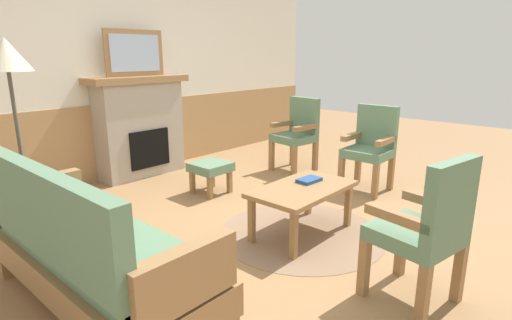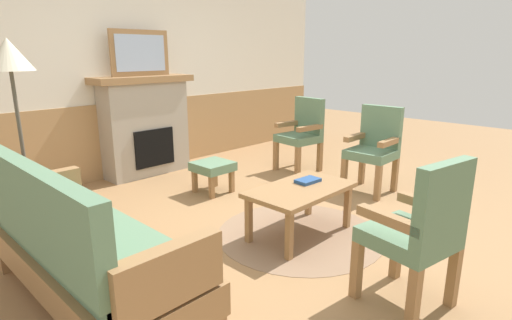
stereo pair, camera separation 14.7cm
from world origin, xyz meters
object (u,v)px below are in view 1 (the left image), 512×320
Objects in this scene: footstool at (211,169)px; book_on_table at (309,180)px; armchair_by_window_left at (371,144)px; framed_picture at (135,53)px; fireplace at (140,126)px; couch at (91,250)px; armchair_near_fireplace at (298,131)px; armchair_front_left at (427,225)px; coffee_table at (303,193)px; floor_lamp_by_couch at (8,68)px.

book_on_table is at bearing -91.87° from footstool.
framed_picture is at bearing 120.01° from armchair_by_window_left.
fireplace is at bearing 95.03° from footstool.
couch is 3.30m from armchair_by_window_left.
armchair_near_fireplace and armchair_front_left have the same top height.
framed_picture is at bearing 87.90° from coffee_table.
book_on_table is at bearing 67.45° from armchair_front_left.
coffee_table is 0.98× the size of armchair_front_left.
armchair_near_fireplace is at bearing -41.23° from fireplace.
framed_picture is 2.81m from book_on_table.
fireplace is at bearing 138.77° from armchair_near_fireplace.
couch and armchair_by_window_left have the same top height.
coffee_table is 2.54m from floor_lamp_by_couch.
book_on_table is 0.23× the size of armchair_front_left.
armchair_near_fireplace is at bearing 84.10° from armchair_by_window_left.
couch is at bearing -128.87° from fireplace.
armchair_front_left is at bearing -145.34° from armchair_by_window_left.
floor_lamp_by_couch is (-1.66, 1.59, 1.06)m from coffee_table.
armchair_front_left is at bearing -96.64° from framed_picture.
armchair_near_fireplace is (1.65, 1.26, 0.15)m from coffee_table.
armchair_by_window_left and armchair_front_left have the same top height.
armchair_near_fireplace reaches higher than book_on_table.
book_on_table is (1.91, -0.29, 0.06)m from couch.
floor_lamp_by_couch reaches higher than armchair_near_fireplace.
framed_picture is at bearing 138.76° from armchair_near_fireplace.
floor_lamp_by_couch is at bearing 174.31° from armchair_near_fireplace.
book_on_table is at bearing 15.59° from coffee_table.
armchair_near_fireplace is at bearing -6.09° from footstool.
armchair_near_fireplace is at bearing 50.56° from armchair_front_left.
book_on_table reaches higher than footstool.
floor_lamp_by_couch is at bearing 174.62° from footstool.
book_on_table is (0.06, -2.58, -1.10)m from framed_picture.
framed_picture is 3.96m from armchair_front_left.
framed_picture reaches higher than armchair_near_fireplace.
floor_lamp_by_couch is (-3.20, 1.46, 0.91)m from armchair_by_window_left.
footstool is (0.20, 1.42, -0.10)m from coffee_table.
footstool is at bearing -84.97° from framed_picture.
armchair_by_window_left is (-0.12, -1.13, 0.00)m from armchair_near_fireplace.
fireplace is 2.88m from armchair_by_window_left.
coffee_table is at bearing -98.15° from footstool.
couch and armchair_near_fireplace have the same top height.
armchair_near_fireplace is (1.56, -1.37, -1.02)m from framed_picture.
fireplace is 1.27m from footstool.
book_on_table is 0.23× the size of armchair_by_window_left.
armchair_front_left reaches higher than coffee_table.
couch is 1.64m from floor_lamp_by_couch.
armchair_near_fireplace is (3.41, 0.93, 0.14)m from couch.
floor_lamp_by_couch reaches higher than armchair_front_left.
fireplace is 1.33× the size of armchair_front_left.
floor_lamp_by_couch reaches higher than coffee_table.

